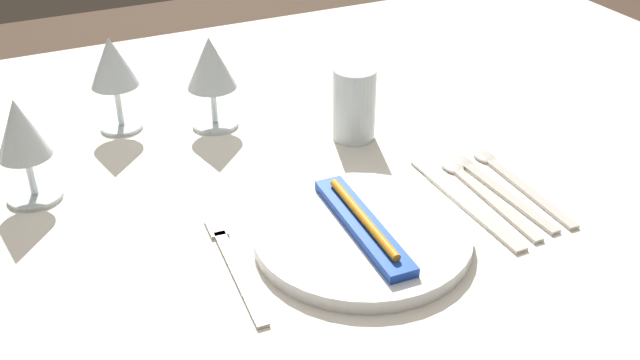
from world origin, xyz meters
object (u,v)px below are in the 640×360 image
dinner_knife (466,204)px  wine_glass_centre (113,66)px  spoon_dessert (488,181)px  wine_glass_right (21,134)px  spoon_tea (510,177)px  dinner_plate (362,235)px  wine_glass_left (211,67)px  spoon_soup (477,188)px  fork_outer (233,262)px  drink_tumbler (354,108)px  toothbrush_package (363,224)px

dinner_knife → wine_glass_centre: size_ratio=1.60×
dinner_knife → spoon_dessert: (0.06, 0.03, -0.00)m
wine_glass_right → spoon_tea: bearing=-20.7°
spoon_tea → wine_glass_centre: 0.59m
dinner_plate → spoon_dessert: dinner_plate is taller
wine_glass_left → spoon_dessert: bearing=-48.6°
dinner_knife → spoon_soup: (0.04, 0.03, -0.00)m
fork_outer → wine_glass_centre: bearing=96.2°
dinner_plate → spoon_dessert: 0.22m
spoon_tea → drink_tumbler: 0.25m
spoon_dessert → spoon_tea: (0.03, -0.00, 0.00)m
wine_glass_left → wine_glass_right: (-0.28, -0.10, -0.00)m
dinner_plate → fork_outer: dinner_plate is taller
wine_glass_right → dinner_plate: bearing=-38.0°
drink_tumbler → toothbrush_package: bearing=-114.9°
wine_glass_left → drink_tumbler: size_ratio=1.30×
wine_glass_centre → drink_tumbler: (0.31, -0.18, -0.05)m
dinner_plate → dinner_knife: (0.16, 0.01, -0.01)m
dinner_knife → wine_glass_left: 0.43m
dinner_plate → wine_glass_right: (-0.34, 0.27, 0.09)m
spoon_dessert → wine_glass_right: wine_glass_right is taller
dinner_knife → wine_glass_right: wine_glass_right is taller
dinner_knife → wine_glass_centre: bearing=131.3°
toothbrush_package → wine_glass_right: size_ratio=1.49×
fork_outer → drink_tumbler: drink_tumbler is taller
fork_outer → spoon_dessert: 0.37m
toothbrush_package → spoon_dessert: size_ratio=0.98×
drink_tumbler → spoon_tea: bearing=-54.5°
toothbrush_package → spoon_soup: (0.19, 0.04, -0.02)m
dinner_plate → spoon_soup: (0.19, 0.04, -0.01)m
dinner_plate → wine_glass_right: wine_glass_right is taller
fork_outer → dinner_knife: bearing=-2.2°
spoon_soup → wine_glass_right: bearing=156.9°
spoon_dessert → wine_glass_left: 0.44m
dinner_knife → wine_glass_right: bearing=152.9°
spoon_tea → toothbrush_package: bearing=-170.2°
toothbrush_package → spoon_tea: bearing=9.8°
dinner_plate → fork_outer: (-0.16, 0.02, -0.01)m
toothbrush_package → wine_glass_left: size_ratio=1.47×
fork_outer → dinner_knife: 0.31m
dinner_plate → wine_glass_left: size_ratio=1.83×
spoon_tea → wine_glass_right: bearing=159.3°
spoon_soup → wine_glass_right: (-0.54, 0.23, 0.09)m
toothbrush_package → spoon_soup: toothbrush_package is taller
fork_outer → spoon_tea: (0.41, 0.02, 0.00)m
dinner_plate → spoon_tea: 0.26m
dinner_plate → wine_glass_right: size_ratio=1.84×
dinner_knife → spoon_tea: spoon_tea is taller
wine_glass_centre → dinner_plate: bearing=-64.6°
spoon_soup → wine_glass_left: size_ratio=1.48×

